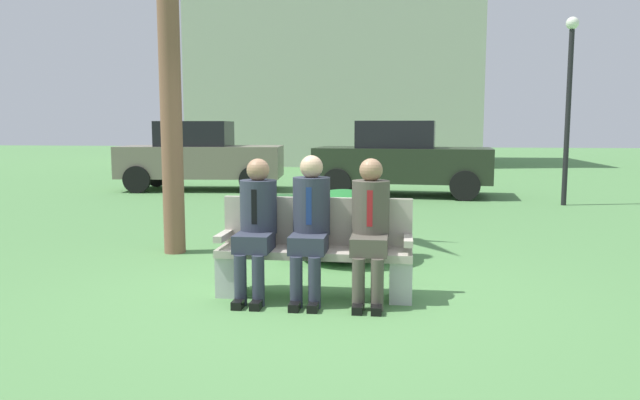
% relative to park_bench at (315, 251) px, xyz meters
% --- Properties ---
extents(ground_plane, '(80.00, 80.00, 0.00)m').
position_rel_park_bench_xyz_m(ground_plane, '(-0.03, 0.03, -0.42)').
color(ground_plane, '#52874A').
extents(park_bench, '(1.78, 0.44, 0.90)m').
position_rel_park_bench_xyz_m(park_bench, '(0.00, 0.00, 0.00)').
color(park_bench, '#B7AD9E').
rests_on(park_bench, ground).
extents(seated_man_left, '(0.34, 0.72, 1.27)m').
position_rel_park_bench_xyz_m(seated_man_left, '(-0.52, -0.13, 0.30)').
color(seated_man_left, '#2D3342').
rests_on(seated_man_left, ground).
extents(seated_man_middle, '(0.34, 0.72, 1.30)m').
position_rel_park_bench_xyz_m(seated_man_middle, '(-0.03, -0.12, 0.31)').
color(seated_man_middle, '#2D3342').
rests_on(seated_man_middle, ground).
extents(seated_man_right, '(0.34, 0.72, 1.28)m').
position_rel_park_bench_xyz_m(seated_man_right, '(0.51, -0.13, 0.30)').
color(seated_man_right, '#4C473D').
rests_on(seated_man_right, ground).
extents(shrub_near_bench, '(1.34, 1.23, 0.84)m').
position_rel_park_bench_xyz_m(shrub_near_bench, '(0.12, 1.50, 0.00)').
color(shrub_near_bench, '#1F682A').
rests_on(shrub_near_bench, ground).
extents(shrub_mid_lawn, '(1.07, 0.98, 0.67)m').
position_rel_park_bench_xyz_m(shrub_mid_lawn, '(-0.75, 2.36, -0.08)').
color(shrub_mid_lawn, '#255228').
rests_on(shrub_mid_lawn, ground).
extents(parked_car_near, '(4.04, 2.03, 1.68)m').
position_rel_park_bench_xyz_m(parked_car_near, '(-4.09, 8.86, 0.42)').
color(parked_car_near, slate).
rests_on(parked_car_near, ground).
extents(parked_car_far, '(4.01, 1.96, 1.68)m').
position_rel_park_bench_xyz_m(parked_car_far, '(0.80, 8.33, 0.42)').
color(parked_car_far, '#232D1E').
rests_on(parked_car_far, ground).
extents(street_lamp, '(0.24, 0.24, 3.65)m').
position_rel_park_bench_xyz_m(street_lamp, '(4.02, 7.00, 1.81)').
color(street_lamp, black).
rests_on(street_lamp, ground).
extents(building_backdrop, '(11.93, 7.29, 8.79)m').
position_rel_park_bench_xyz_m(building_backdrop, '(-1.89, 20.76, 4.00)').
color(building_backdrop, '#AAB49D').
rests_on(building_backdrop, ground).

